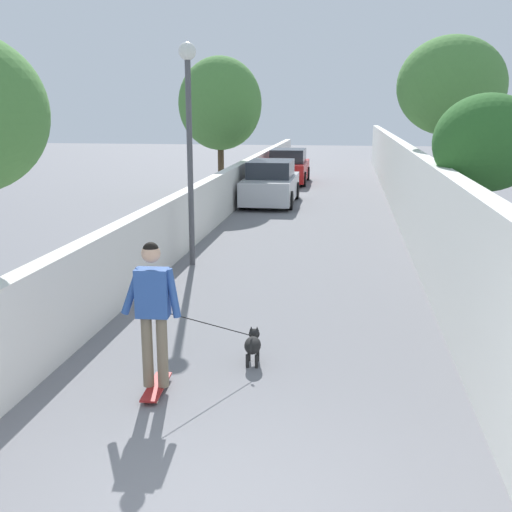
{
  "coord_description": "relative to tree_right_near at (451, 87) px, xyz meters",
  "views": [
    {
      "loc": [
        -4.23,
        -1.09,
        3.32
      ],
      "look_at": [
        5.33,
        0.33,
        1.0
      ],
      "focal_mm": 43.18,
      "sensor_mm": 36.0,
      "label": 1
    }
  ],
  "objects": [
    {
      "name": "car_near",
      "position": [
        4.5,
        5.29,
        -3.16
      ],
      "size": [
        4.09,
        1.8,
        1.54
      ],
      "color": "silver",
      "rests_on": "ground"
    },
    {
      "name": "fence_right",
      "position": [
        -1.0,
        0.95,
        -2.72
      ],
      "size": [
        48.0,
        0.3,
        2.3
      ],
      "primitive_type": "cube",
      "color": "silver",
      "rests_on": "ground"
    },
    {
      "name": "tree_right_mid",
      "position": [
        -5.5,
        0.13,
        -1.2
      ],
      "size": [
        1.93,
        1.93,
        3.6
      ],
      "color": "#473523",
      "rests_on": "ground"
    },
    {
      "name": "tree_left_distant",
      "position": [
        6.0,
        7.41,
        -0.38
      ],
      "size": [
        3.11,
        3.11,
        5.23
      ],
      "color": "#473523",
      "rests_on": "ground"
    },
    {
      "name": "dog",
      "position": [
        -9.65,
        3.78,
        -3.6
      ],
      "size": [
        1.31,
        1.14,
        1.06
      ],
      "color": "black",
      "rests_on": "ground"
    },
    {
      "name": "wall_left",
      "position": [
        -1.0,
        6.44,
        -3.17
      ],
      "size": [
        48.0,
        0.3,
        1.41
      ],
      "primitive_type": "cube",
      "color": "silver",
      "rests_on": "ground"
    },
    {
      "name": "lamp_post",
      "position": [
        -4.54,
        5.89,
        -0.74
      ],
      "size": [
        0.36,
        0.36,
        4.63
      ],
      "color": "#4C4C51",
      "rests_on": "ground"
    },
    {
      "name": "skateboard",
      "position": [
        -10.67,
        4.79,
        -3.8
      ],
      "size": [
        0.81,
        0.25,
        0.08
      ],
      "color": "maroon",
      "rests_on": "ground"
    },
    {
      "name": "person_skateboarder",
      "position": [
        -10.67,
        4.79,
        -2.75
      ],
      "size": [
        0.24,
        0.71,
        1.76
      ],
      "color": "#726651",
      "rests_on": "skateboard"
    },
    {
      "name": "tree_right_near",
      "position": [
        0.0,
        0.0,
        0.0
      ],
      "size": [
        2.81,
        2.81,
        5.18
      ],
      "color": "brown",
      "rests_on": "ground"
    },
    {
      "name": "ground_plane",
      "position": [
        1.0,
        3.7,
        -3.87
      ],
      "size": [
        80.0,
        80.0,
        0.0
      ],
      "primitive_type": "plane",
      "color": "slate"
    },
    {
      "name": "car_far",
      "position": [
        10.9,
        5.29,
        -3.16
      ],
      "size": [
        3.9,
        1.8,
        1.54
      ],
      "color": "#B71414",
      "rests_on": "ground"
    }
  ]
}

